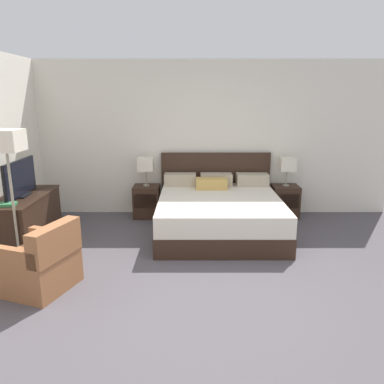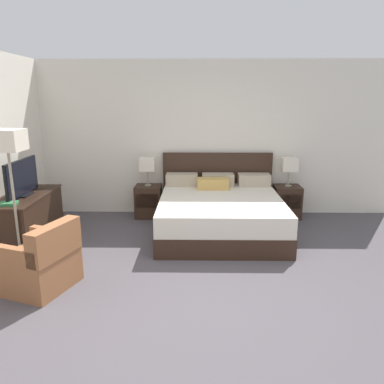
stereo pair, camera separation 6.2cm
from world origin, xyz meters
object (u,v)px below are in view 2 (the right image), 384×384
(nightstand_left, at_px, (148,201))
(book_red_cover, at_px, (8,204))
(nightstand_right, at_px, (287,202))
(table_lamp_right, at_px, (289,165))
(dresser, at_px, (27,218))
(bed, at_px, (220,212))
(floor_lamp, at_px, (8,150))
(tv, at_px, (22,178))
(armchair_by_window, at_px, (40,264))
(table_lamp_left, at_px, (147,164))

(nightstand_left, xyz_separation_m, book_red_cover, (-1.56, -1.75, 0.45))
(nightstand_right, xyz_separation_m, book_red_cover, (-3.98, -1.75, 0.45))
(table_lamp_right, bearing_deg, book_red_cover, -156.30)
(dresser, bearing_deg, bed, 10.37)
(bed, height_order, floor_lamp, floor_lamp)
(book_red_cover, bearing_deg, tv, 90.74)
(nightstand_left, distance_m, tv, 2.13)
(nightstand_left, height_order, armchair_by_window, armchair_by_window)
(bed, distance_m, armchair_by_window, 2.75)
(table_lamp_left, distance_m, book_red_cover, 2.35)
(table_lamp_right, height_order, book_red_cover, table_lamp_right)
(dresser, xyz_separation_m, armchair_by_window, (0.71, -1.30, -0.08))
(nightstand_right, distance_m, table_lamp_left, 2.50)
(nightstand_left, relative_size, table_lamp_left, 1.14)
(tv, bearing_deg, bed, 10.91)
(bed, relative_size, dresser, 1.52)
(floor_lamp, bearing_deg, nightstand_left, 54.63)
(dresser, bearing_deg, tv, -84.58)
(tv, bearing_deg, floor_lamp, -73.86)
(nightstand_left, height_order, table_lamp_right, table_lamp_right)
(nightstand_right, bearing_deg, nightstand_left, 180.00)
(nightstand_left, distance_m, table_lamp_right, 2.50)
(table_lamp_left, height_order, tv, tv)
(dresser, height_order, book_red_cover, book_red_cover)
(tv, xyz_separation_m, floor_lamp, (0.19, -0.66, 0.49))
(table_lamp_left, height_order, table_lamp_right, same)
(bed, xyz_separation_m, nightstand_right, (1.21, 0.74, -0.03))
(nightstand_left, distance_m, dresser, 2.01)
(nightstand_left, height_order, dresser, dresser)
(nightstand_right, relative_size, armchair_by_window, 0.64)
(nightstand_left, bearing_deg, dresser, -141.45)
(nightstand_right, distance_m, book_red_cover, 4.37)
(nightstand_right, distance_m, armchair_by_window, 4.15)
(table_lamp_right, height_order, armchair_by_window, table_lamp_right)
(armchair_by_window, bearing_deg, nightstand_left, 71.43)
(table_lamp_left, bearing_deg, nightstand_left, -90.00)
(floor_lamp, bearing_deg, armchair_by_window, -49.76)
(table_lamp_right, bearing_deg, table_lamp_left, 180.00)
(table_lamp_right, height_order, dresser, table_lamp_right)
(book_red_cover, relative_size, floor_lamp, 0.14)
(tv, relative_size, armchair_by_window, 1.03)
(armchair_by_window, bearing_deg, bed, 41.23)
(dresser, bearing_deg, armchair_by_window, -61.28)
(dresser, bearing_deg, table_lamp_right, 17.45)
(nightstand_left, distance_m, table_lamp_left, 0.65)
(book_red_cover, bearing_deg, nightstand_left, 48.17)
(book_red_cover, xyz_separation_m, floor_lamp, (0.19, -0.19, 0.71))
(tv, bearing_deg, table_lamp_right, 17.81)
(bed, distance_m, book_red_cover, 2.98)
(nightstand_right, relative_size, book_red_cover, 2.42)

